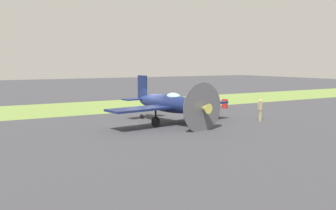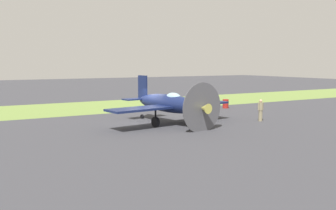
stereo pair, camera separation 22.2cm
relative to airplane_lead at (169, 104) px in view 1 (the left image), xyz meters
name	(u,v)px [view 1 (the left image)]	position (x,y,z in m)	size (l,w,h in m)	color
ground_plane	(144,122)	(1.07, -2.07, -1.56)	(160.00, 160.00, 0.00)	#38383D
grass_verge	(96,107)	(1.07, -13.47, -1.56)	(120.00, 11.00, 0.01)	olive
airplane_lead	(169,104)	(0.00, 0.00, 0.00)	(10.55, 8.39, 3.73)	#141E47
ground_crew_chief	(260,110)	(-6.98, 2.30, -0.65)	(0.63, 0.38, 1.73)	#847A5B
fuel_drum	(225,104)	(-9.94, -5.85, -1.11)	(0.60, 0.60, 0.90)	maroon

